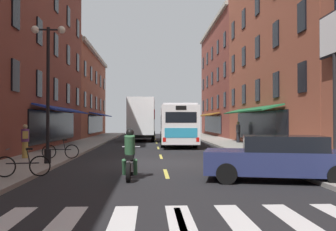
{
  "coord_description": "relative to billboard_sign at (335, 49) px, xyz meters",
  "views": [
    {
      "loc": [
        -0.59,
        -16.92,
        1.9
      ],
      "look_at": [
        0.71,
        9.65,
        2.32
      ],
      "focal_mm": 39.57,
      "sensor_mm": 36.0,
      "label": 1
    }
  ],
  "objects": [
    {
      "name": "pedestrian_mid",
      "position": [
        -0.29,
        15.63,
        -3.86
      ],
      "size": [
        0.36,
        0.36,
        1.73
      ],
      "rotation": [
        0.0,
        0.0,
        3.76
      ],
      "color": "black",
      "rests_on": "sidewalk_right"
    },
    {
      "name": "bicycle_mid",
      "position": [
        -11.67,
        -2.94,
        -4.39
      ],
      "size": [
        1.7,
        0.48,
        0.91
      ],
      "color": "black",
      "rests_on": "sidewalk_left"
    },
    {
      "name": "ground_plane",
      "position": [
        -7.05,
        2.03,
        -4.94
      ],
      "size": [
        34.8,
        80.0,
        0.1
      ],
      "primitive_type": "cube",
      "color": "black"
    },
    {
      "name": "transit_bus",
      "position": [
        -5.46,
        14.89,
        -3.23
      ],
      "size": [
        2.85,
        11.19,
        3.15
      ],
      "color": "silver",
      "rests_on": "ground"
    },
    {
      "name": "sedan_mid",
      "position": [
        -8.28,
        32.19,
        -4.18
      ],
      "size": [
        2.08,
        4.77,
        1.39
      ],
      "color": "navy",
      "rests_on": "ground"
    },
    {
      "name": "sedan_near",
      "position": [
        -3.54,
        -3.32,
        -4.15
      ],
      "size": [
        4.86,
        2.81,
        1.44
      ],
      "color": "navy",
      "rests_on": "ground"
    },
    {
      "name": "sidewalk_right",
      "position": [
        -1.15,
        2.03,
        -4.82
      ],
      "size": [
        3.0,
        80.0,
        0.14
      ],
      "primitive_type": "cube",
      "color": "gray",
      "rests_on": "ground"
    },
    {
      "name": "box_truck",
      "position": [
        -8.42,
        21.0,
        -2.81
      ],
      "size": [
        2.6,
        7.62,
        4.06
      ],
      "color": "white",
      "rests_on": "ground"
    },
    {
      "name": "motorcycle_rider",
      "position": [
        -8.3,
        -2.62,
        -4.18
      ],
      "size": [
        0.62,
        2.07,
        1.66
      ],
      "color": "black",
      "rests_on": "ground"
    },
    {
      "name": "pedestrian_near",
      "position": [
        -13.63,
        3.2,
        -3.9
      ],
      "size": [
        0.41,
        0.53,
        1.62
      ],
      "rotation": [
        0.0,
        0.0,
        0.36
      ],
      "color": "#B29947",
      "rests_on": "sidewalk_left"
    },
    {
      "name": "sidewalk_left",
      "position": [
        -12.95,
        2.03,
        -4.82
      ],
      "size": [
        3.0,
        80.0,
        0.14
      ],
      "primitive_type": "cube",
      "color": "gray",
      "rests_on": "ground"
    },
    {
      "name": "street_lamp_twin",
      "position": [
        -11.93,
        0.89,
        -1.56
      ],
      "size": [
        1.42,
        0.32,
        5.79
      ],
      "color": "black",
      "rests_on": "sidewalk_left"
    },
    {
      "name": "bicycle_near",
      "position": [
        -11.85,
        2.81,
        -4.39
      ],
      "size": [
        1.71,
        0.48,
        0.91
      ],
      "color": "black",
      "rests_on": "sidewalk_left"
    },
    {
      "name": "lane_centre_dashes",
      "position": [
        -7.05,
        1.78,
        -4.88
      ],
      "size": [
        0.14,
        73.9,
        0.01
      ],
      "color": "#DBCC4C",
      "rests_on": "ground"
    },
    {
      "name": "billboard_sign",
      "position": [
        0.0,
        0.0,
        0.0
      ],
      "size": [
        0.4,
        2.54,
        6.36
      ],
      "color": "black",
      "rests_on": "sidewalk_right"
    },
    {
      "name": "crosswalk_near",
      "position": [
        -7.05,
        -7.97,
        -4.88
      ],
      "size": [
        7.1,
        2.8,
        0.01
      ],
      "color": "silver",
      "rests_on": "ground"
    }
  ]
}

